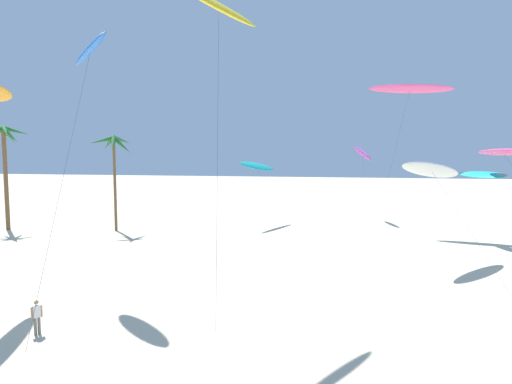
{
  "coord_description": "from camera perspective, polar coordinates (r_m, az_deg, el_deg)",
  "views": [
    {
      "loc": [
        7.15,
        1.03,
        8.47
      ],
      "look_at": [
        3.23,
        22.31,
        6.5
      ],
      "focal_mm": 31.32,
      "sensor_mm": 36.0,
      "label": 1
    }
  ],
  "objects": [
    {
      "name": "flying_kite_5",
      "position": [
        57.0,
        13.43,
        4.83
      ],
      "size": [
        2.74,
        7.43,
        9.57
      ],
      "color": "purple",
      "rests_on": "ground"
    },
    {
      "name": "flying_kite_6",
      "position": [
        30.29,
        -20.4,
        16.72
      ],
      "size": [
        4.19,
        11.55,
        15.89
      ],
      "color": "blue",
      "rests_on": "ground"
    },
    {
      "name": "flying_kite_1",
      "position": [
        36.45,
        21.54,
        2.62
      ],
      "size": [
        5.84,
        12.9,
        8.11
      ],
      "color": "white",
      "rests_on": "ground"
    },
    {
      "name": "person_foreground_walker",
      "position": [
        23.67,
        -26.2,
        -14.0
      ],
      "size": [
        0.34,
        0.43,
        1.64
      ],
      "color": "slate",
      "rests_on": "ground"
    },
    {
      "name": "flying_kite_4",
      "position": [
        50.77,
        19.08,
        12.37
      ],
      "size": [
        8.64,
        4.45,
        15.84
      ],
      "color": "#EA5193",
      "rests_on": "ground"
    },
    {
      "name": "palm_tree_1",
      "position": [
        49.61,
        -17.7,
        5.1
      ],
      "size": [
        4.09,
        4.62,
        10.19
      ],
      "color": "brown",
      "rests_on": "ground"
    },
    {
      "name": "flying_kite_0",
      "position": [
        42.43,
        29.01,
        4.49
      ],
      "size": [
        5.63,
        9.59,
        8.9
      ],
      "color": "#EA5193",
      "rests_on": "ground"
    },
    {
      "name": "flying_kite_2",
      "position": [
        51.89,
        0.2,
        3.3
      ],
      "size": [
        5.03,
        6.52,
        7.68
      ],
      "color": "#19B2B7",
      "rests_on": "ground"
    },
    {
      "name": "palm_tree_0",
      "position": [
        55.06,
        -29.47,
        5.14
      ],
      "size": [
        4.51,
        4.49,
        11.26
      ],
      "color": "brown",
      "rests_on": "ground"
    },
    {
      "name": "flying_kite_3",
      "position": [
        45.0,
        26.89,
        2.0
      ],
      "size": [
        3.7,
        11.81,
        6.79
      ],
      "color": "#19B2B7",
      "rests_on": "ground"
    },
    {
      "name": "flying_kite_9",
      "position": [
        25.48,
        -4.78,
        22.51
      ],
      "size": [
        3.95,
        6.27,
        17.08
      ],
      "color": "yellow",
      "rests_on": "ground"
    }
  ]
}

